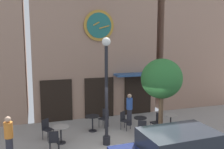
% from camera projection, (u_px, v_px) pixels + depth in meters
% --- Properties ---
extents(clock_building, '(7.19, 3.50, 9.59)m').
position_uv_depth(clock_building, '(94.00, 31.00, 14.69)').
color(clock_building, '#9E7A66').
rests_on(clock_building, ground_plane).
extents(neighbor_building_right, '(6.51, 3.57, 12.98)m').
position_uv_depth(neighbor_building_right, '(193.00, 10.00, 17.30)').
color(neighbor_building_right, '#9E7A66').
rests_on(neighbor_building_right, ground_plane).
extents(street_lamp, '(0.36, 0.36, 4.54)m').
position_uv_depth(street_lamp, '(106.00, 92.00, 10.28)').
color(street_lamp, black).
rests_on(street_lamp, ground_plane).
extents(street_tree, '(1.82, 1.64, 3.65)m').
position_uv_depth(street_tree, '(162.00, 79.00, 10.67)').
color(street_tree, brown).
rests_on(street_tree, ground_plane).
extents(cafe_table_center, '(0.72, 0.72, 0.75)m').
position_uv_depth(cafe_table_center, '(61.00, 131.00, 10.66)').
color(cafe_table_center, black).
rests_on(cafe_table_center, ground_plane).
extents(cafe_table_rightmost, '(0.69, 0.69, 0.77)m').
position_uv_depth(cafe_table_rightmost, '(92.00, 120.00, 12.06)').
color(cafe_table_rightmost, black).
rests_on(cafe_table_rightmost, ground_plane).
extents(cafe_table_leftmost, '(0.62, 0.62, 0.75)m').
position_uv_depth(cafe_table_leftmost, '(140.00, 123.00, 11.88)').
color(cafe_table_leftmost, black).
rests_on(cafe_table_leftmost, ground_plane).
extents(cafe_table_center_right, '(0.63, 0.63, 0.77)m').
position_uv_depth(cafe_table_center_right, '(171.00, 120.00, 12.20)').
color(cafe_table_center_right, black).
rests_on(cafe_table_center_right, ground_plane).
extents(cafe_chair_mid_row, '(0.44, 0.44, 0.90)m').
position_uv_depth(cafe_chair_mid_row, '(157.00, 121.00, 12.02)').
color(cafe_chair_mid_row, black).
rests_on(cafe_chair_mid_row, ground_plane).
extents(cafe_chair_facing_wall, '(0.56, 0.56, 0.90)m').
position_uv_depth(cafe_chair_facing_wall, '(105.00, 117.00, 12.68)').
color(cafe_chair_facing_wall, black).
rests_on(cafe_chair_facing_wall, ground_plane).
extents(cafe_chair_curbside, '(0.56, 0.56, 0.90)m').
position_uv_depth(cafe_chair_curbside, '(47.00, 128.00, 11.12)').
color(cafe_chair_curbside, black).
rests_on(cafe_chair_curbside, ground_plane).
extents(cafe_chair_corner, '(0.56, 0.56, 0.90)m').
position_uv_depth(cafe_chair_corner, '(124.00, 119.00, 12.30)').
color(cafe_chair_corner, black).
rests_on(cafe_chair_corner, ground_plane).
extents(cafe_chair_by_entrance, '(0.54, 0.54, 0.90)m').
position_uv_depth(cafe_chair_by_entrance, '(142.00, 128.00, 11.09)').
color(cafe_chair_by_entrance, black).
rests_on(cafe_chair_by_entrance, ground_plane).
extents(cafe_chair_facing_street, '(0.47, 0.47, 0.90)m').
position_uv_depth(cafe_chair_facing_street, '(54.00, 139.00, 9.81)').
color(cafe_chair_facing_street, black).
rests_on(cafe_chair_facing_street, ground_plane).
extents(pedestrian_orange, '(0.44, 0.44, 1.67)m').
position_uv_depth(pedestrian_orange, '(9.00, 137.00, 9.16)').
color(pedestrian_orange, '#2D2D38').
rests_on(pedestrian_orange, ground_plane).
extents(pedestrian_blue, '(0.40, 0.40, 1.67)m').
position_uv_depth(pedestrian_blue, '(129.00, 109.00, 12.88)').
color(pedestrian_blue, '#2D2D38').
rests_on(pedestrian_blue, ground_plane).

